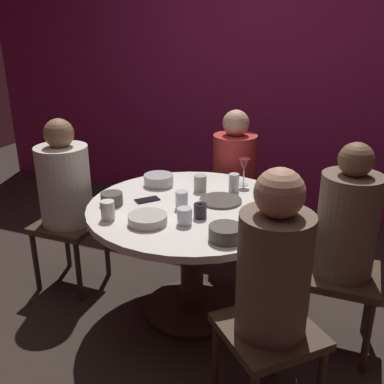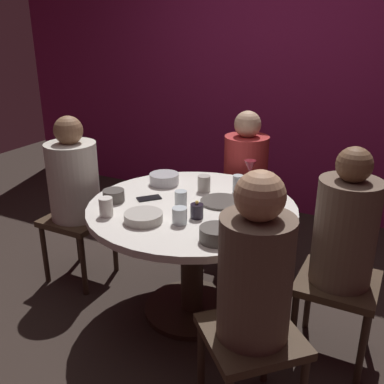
{
  "view_description": "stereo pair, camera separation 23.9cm",
  "coord_description": "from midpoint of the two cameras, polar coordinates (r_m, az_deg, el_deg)",
  "views": [
    {
      "loc": [
        0.86,
        -2.19,
        1.71
      ],
      "look_at": [
        0.0,
        0.0,
        0.81
      ],
      "focal_mm": 41.22,
      "sensor_mm": 36.0,
      "label": 1
    },
    {
      "loc": [
        1.07,
        -2.09,
        1.71
      ],
      "look_at": [
        0.0,
        0.0,
        0.81
      ],
      "focal_mm": 41.22,
      "sensor_mm": 36.0,
      "label": 2
    }
  ],
  "objects": [
    {
      "name": "ground_plane",
      "position": [
        2.9,
        -2.44,
        -15.03
      ],
      "size": [
        8.0,
        8.0,
        0.0
      ],
      "primitive_type": "plane",
      "color": "#2D231E"
    },
    {
      "name": "back_wall",
      "position": [
        4.16,
        8.15,
        15.25
      ],
      "size": [
        6.0,
        0.1,
        2.6
      ],
      "primitive_type": "cube",
      "color": "maroon",
      "rests_on": "ground"
    },
    {
      "name": "dining_table",
      "position": [
        2.61,
        -2.63,
        -5.14
      ],
      "size": [
        1.21,
        1.21,
        0.73
      ],
      "color": "silver",
      "rests_on": "ground"
    },
    {
      "name": "seated_diner_left",
      "position": [
        3.0,
        -18.36,
        0.63
      ],
      "size": [
        0.4,
        0.4,
        1.16
      ],
      "rotation": [
        0.0,
        0.0,
        6.28
      ],
      "color": "#3F2D1E",
      "rests_on": "ground"
    },
    {
      "name": "seated_diner_back",
      "position": [
        3.32,
        3.46,
        3.34
      ],
      "size": [
        0.4,
        0.4,
        1.12
      ],
      "rotation": [
        0.0,
        0.0,
        4.71
      ],
      "color": "#3F2D1E",
      "rests_on": "ground"
    },
    {
      "name": "seated_diner_right",
      "position": [
        2.36,
        16.65,
        -4.65
      ],
      "size": [
        0.4,
        0.4,
        1.18
      ],
      "rotation": [
        0.0,
        0.0,
        3.14
      ],
      "color": "#3F2D1E",
      "rests_on": "ground"
    },
    {
      "name": "seated_diner_front_right",
      "position": [
        1.86,
        6.83,
        -10.61
      ],
      "size": [
        0.57,
        0.57,
        1.2
      ],
      "rotation": [
        0.0,
        0.0,
        2.36
      ],
      "color": "#3F2D1E",
      "rests_on": "ground"
    },
    {
      "name": "candle_holder",
      "position": [
        2.36,
        -1.82,
        -2.48
      ],
      "size": [
        0.07,
        0.07,
        0.1
      ],
      "color": "black",
      "rests_on": "dining_table"
    },
    {
      "name": "wine_glass",
      "position": [
        2.82,
        4.37,
        3.34
      ],
      "size": [
        0.08,
        0.08,
        0.18
      ],
      "color": "silver",
      "rests_on": "dining_table"
    },
    {
      "name": "dinner_plate",
      "position": [
        2.58,
        1.08,
        -1.16
      ],
      "size": [
        0.25,
        0.25,
        0.01
      ],
      "primitive_type": "cylinder",
      "color": "#4C4742",
      "rests_on": "dining_table"
    },
    {
      "name": "cell_phone",
      "position": [
        2.63,
        -8.41,
        -1.06
      ],
      "size": [
        0.15,
        0.15,
        0.01
      ],
      "primitive_type": "cube",
      "rotation": [
        0.0,
        0.0,
        2.42
      ],
      "color": "black",
      "rests_on": "dining_table"
    },
    {
      "name": "bowl_serving_large",
      "position": [
        2.86,
        -6.73,
        1.53
      ],
      "size": [
        0.19,
        0.19,
        0.07
      ],
      "primitive_type": "cylinder",
      "color": "#B7B7BC",
      "rests_on": "dining_table"
    },
    {
      "name": "bowl_salad_center",
      "position": [
        2.13,
        1.17,
        -5.38
      ],
      "size": [
        0.17,
        0.17,
        0.07
      ],
      "primitive_type": "cylinder",
      "color": "#4C4742",
      "rests_on": "dining_table"
    },
    {
      "name": "bowl_small_white",
      "position": [
        2.6,
        -12.95,
        -0.9
      ],
      "size": [
        0.13,
        0.13,
        0.07
      ],
      "primitive_type": "cylinder",
      "color": "#4C4742",
      "rests_on": "dining_table"
    },
    {
      "name": "bowl_sauce_side",
      "position": [
        2.33,
        -8.7,
        -3.55
      ],
      "size": [
        0.21,
        0.21,
        0.05
      ],
      "primitive_type": "cylinder",
      "color": "#B2ADA3",
      "rests_on": "dining_table"
    },
    {
      "name": "cup_near_candle",
      "position": [
        2.29,
        -3.96,
        -3.19
      ],
      "size": [
        0.08,
        0.08,
        0.09
      ],
      "primitive_type": "cylinder",
      "color": "silver",
      "rests_on": "dining_table"
    },
    {
      "name": "cup_by_left_diner",
      "position": [
        2.41,
        -13.67,
        -2.36
      ],
      "size": [
        0.08,
        0.08,
        0.1
      ],
      "primitive_type": "cylinder",
      "color": "silver",
      "rests_on": "dining_table"
    },
    {
      "name": "cup_by_right_diner",
      "position": [
        2.74,
        -1.42,
        1.11
      ],
      "size": [
        0.08,
        0.08,
        0.1
      ],
      "primitive_type": "cylinder",
      "color": "#B2ADA3",
      "rests_on": "dining_table"
    },
    {
      "name": "cup_center_front",
      "position": [
        2.48,
        -4.11,
        -1.08
      ],
      "size": [
        0.07,
        0.07,
        0.1
      ],
      "primitive_type": "cylinder",
      "color": "silver",
      "rests_on": "dining_table"
    },
    {
      "name": "cup_far_edge",
      "position": [
        2.73,
        2.97,
        1.19
      ],
      "size": [
        0.06,
        0.06,
        0.11
      ],
      "primitive_type": "cylinder",
      "color": "silver",
      "rests_on": "dining_table"
    },
    {
      "name": "fork_near_plate",
      "position": [
        2.34,
        4.85,
        -3.88
      ],
      "size": [
        0.06,
        0.18,
        0.01
      ],
      "primitive_type": "cube",
      "rotation": [
        0.0,
        0.0,
        -0.26
      ],
      "color": "#B7B7BC",
      "rests_on": "dining_table"
    },
    {
      "name": "knife_near_plate",
      "position": [
        2.47,
        8.08,
        -2.59
      ],
      "size": [
        0.04,
        0.18,
        0.01
      ],
      "primitive_type": "cube",
      "rotation": [
        0.0,
        0.0,
        0.16
      ],
      "color": "#B7B7BC",
      "rests_on": "dining_table"
    }
  ]
}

